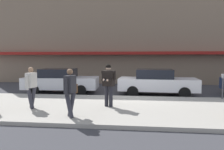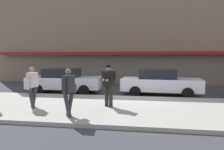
% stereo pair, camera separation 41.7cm
% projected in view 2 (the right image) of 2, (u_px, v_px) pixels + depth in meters
% --- Properties ---
extents(ground_plane, '(80.00, 80.00, 0.00)m').
position_uv_depth(ground_plane, '(134.00, 98.00, 12.07)').
color(ground_plane, '#3D3D42').
extents(sidewalk, '(32.00, 5.30, 0.14)m').
position_uv_depth(sidewalk, '(153.00, 109.00, 9.10)').
color(sidewalk, '#A8A399').
rests_on(sidewalk, ground).
extents(curb_paint_line, '(28.00, 0.12, 0.01)m').
position_uv_depth(curb_paint_line, '(152.00, 98.00, 11.96)').
color(curb_paint_line, silver).
rests_on(curb_paint_line, ground).
extents(storefront_facade, '(28.00, 4.70, 11.09)m').
position_uv_depth(storefront_facade, '(151.00, 21.00, 19.84)').
color(storefront_facade, '#84705B').
rests_on(storefront_facade, ground).
extents(parked_sedan_near, '(4.60, 2.14, 1.54)m').
position_uv_depth(parked_sedan_near, '(64.00, 81.00, 13.69)').
color(parked_sedan_near, silver).
rests_on(parked_sedan_near, ground).
extents(parked_sedan_mid, '(4.59, 2.10, 1.54)m').
position_uv_depth(parked_sedan_mid, '(160.00, 82.00, 12.68)').
color(parked_sedan_mid, silver).
rests_on(parked_sedan_mid, ground).
extents(man_texting_on_phone, '(0.63, 0.64, 1.81)m').
position_uv_depth(man_texting_on_phone, '(109.00, 81.00, 9.22)').
color(man_texting_on_phone, '#23232B').
rests_on(man_texting_on_phone, sidewalk).
extents(pedestrian_in_light_coat, '(0.38, 0.59, 1.70)m').
position_uv_depth(pedestrian_in_light_coat, '(32.00, 84.00, 9.06)').
color(pedestrian_in_light_coat, '#33333D').
rests_on(pedestrian_in_light_coat, sidewalk).
extents(pedestrian_with_bag, '(0.39, 0.71, 1.70)m').
position_uv_depth(pedestrian_with_bag, '(69.00, 89.00, 7.66)').
color(pedestrian_with_bag, '#33333D').
rests_on(pedestrian_with_bag, sidewalk).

